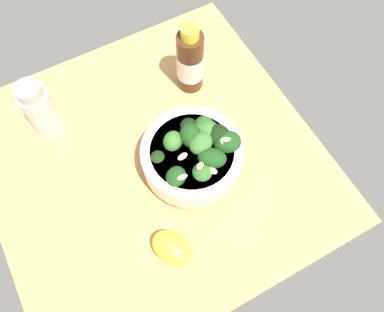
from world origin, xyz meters
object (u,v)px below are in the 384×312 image
Objects in this scene: bowl_of_broccoli at (194,153)px; lemon_wedge at (172,248)px; bottle_short at (40,109)px; bottle_tall at (190,62)px.

bowl_of_broccoli is 2.56× the size of lemon_wedge.
bottle_short is at bearing 106.56° from lemon_wedge.
bottle_tall reaches higher than bottle_short.
bowl_of_broccoli is at bearing 48.41° from lemon_wedge.
bottle_short is at bearing 172.09° from bottle_tall.
bottle_short is (-19.84, 19.60, 1.34)cm from bowl_of_broccoli.
bottle_short reaches higher than bowl_of_broccoli.
lemon_wedge is 33.01cm from bottle_short.
bowl_of_broccoli reaches higher than lemon_wedge.
bowl_of_broccoli is at bearing -44.65° from bottle_short.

